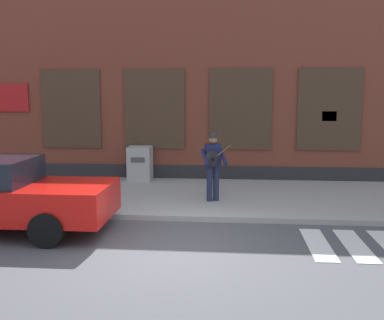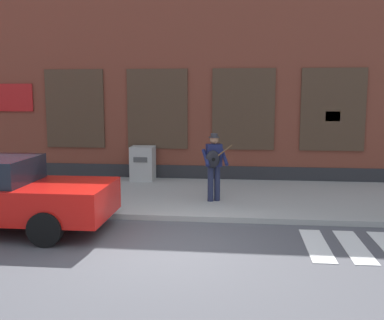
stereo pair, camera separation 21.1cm
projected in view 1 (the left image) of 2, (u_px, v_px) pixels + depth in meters
name	position (u px, v px, depth m)	size (l,w,h in m)	color
ground_plane	(171.00, 248.00, 8.28)	(160.00, 160.00, 0.00)	#4C4C51
sidewalk	(191.00, 196.00, 12.24)	(28.00, 4.55, 0.13)	#9E9E99
building_backdrop	(201.00, 79.00, 15.97)	(28.00, 4.06, 6.74)	brown
busker	(213.00, 163.00, 11.27)	(0.78, 0.67, 1.72)	#1E233D
utility_box	(140.00, 163.00, 14.10)	(0.72, 0.68, 1.07)	#ADADA8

